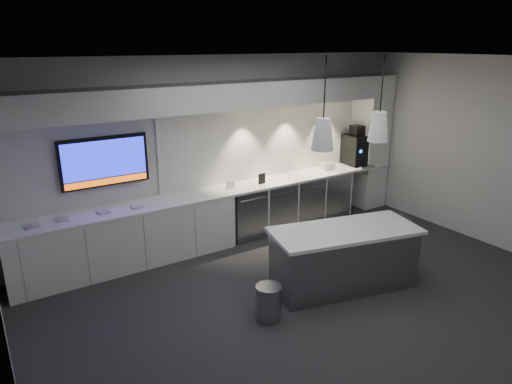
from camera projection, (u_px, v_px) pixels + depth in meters
floor at (313, 295)px, 6.02m from camera, size 7.00×7.00×0.00m
ceiling at (324, 59)px, 5.08m from camera, size 7.00×7.00×0.00m
wall_back at (220, 149)px, 7.55m from camera, size 7.00×0.00×7.00m
wall_right at (485, 152)px, 7.35m from camera, size 0.00×7.00×7.00m
back_counter at (230, 189)px, 7.48m from camera, size 6.80×0.65×0.04m
left_base_cabinets at (128, 238)px, 6.73m from camera, size 3.30×0.63×0.86m
fridge_unit_a at (244, 212)px, 7.75m from camera, size 0.60×0.61×0.85m
fridge_unit_b at (274, 206)px, 8.08m from camera, size 0.60×0.61×0.85m
fridge_unit_c at (302, 199)px, 8.40m from camera, size 0.60×0.61×0.85m
fridge_unit_d at (328, 194)px, 8.72m from camera, size 0.60×0.61×0.85m
backsplash at (280, 138)px, 8.13m from camera, size 4.60×0.03×1.30m
soffit at (228, 95)px, 7.03m from camera, size 6.90×0.60×0.40m
column at (370, 142)px, 9.02m from camera, size 0.55×0.55×2.60m
wall_tv at (105, 161)px, 6.51m from camera, size 1.25×0.07×0.72m
island at (344, 257)px, 6.14m from camera, size 2.11×1.28×0.83m
bin at (268, 302)px, 5.45m from camera, size 0.37×0.37×0.44m
coffee_machine at (357, 148)px, 8.86m from camera, size 0.46×0.62×0.77m
sign_black at (262, 179)px, 7.70m from camera, size 0.14×0.04×0.18m
sign_white at (231, 185)px, 7.42m from camera, size 0.18×0.07×0.14m
cup_cluster at (328, 166)px, 8.54m from camera, size 0.25×0.16×0.14m
tray_a at (32, 226)px, 5.90m from camera, size 0.20×0.20×0.02m
tray_b at (63, 219)px, 6.14m from camera, size 0.18×0.18×0.02m
tray_c at (103, 212)px, 6.39m from camera, size 0.18×0.18×0.02m
tray_d at (137, 207)px, 6.60m from camera, size 0.17×0.17×0.02m
pendant_left at (323, 134)px, 5.36m from camera, size 0.27×0.27×1.08m
pendant_right at (379, 126)px, 5.84m from camera, size 0.27×0.27×1.08m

